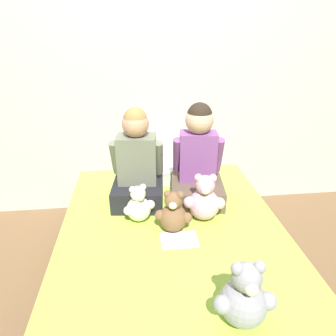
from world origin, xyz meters
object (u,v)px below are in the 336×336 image
object	(u,v)px
teddy_bear_between_children	(174,214)
sign_card	(179,240)
bed	(175,270)
teddy_bear_held_by_left_child	(139,206)
teddy_bear_at_foot_of_bed	(244,298)
pillow_at_headboard	(162,171)
teddy_bear_held_by_right_child	(204,200)
child_on_right	(198,162)
child_on_left	(137,166)

from	to	relation	value
teddy_bear_between_children	sign_card	size ratio (longest dim) A/B	1.25
bed	teddy_bear_held_by_left_child	world-z (taller)	teddy_bear_held_by_left_child
teddy_bear_held_by_left_child	teddy_bear_at_foot_of_bed	size ratio (longest dim) A/B	0.79
teddy_bear_between_children	pillow_at_headboard	xyz separation A→B (m)	(-0.00, 0.69, -0.05)
teddy_bear_between_children	sign_card	world-z (taller)	teddy_bear_between_children
bed	teddy_bear_held_by_right_child	world-z (taller)	teddy_bear_held_by_right_child
pillow_at_headboard	teddy_bear_between_children	bearing A→B (deg)	-89.71
bed	child_on_right	xyz separation A→B (m)	(0.21, 0.47, 0.48)
teddy_bear_between_children	teddy_bear_at_foot_of_bed	bearing A→B (deg)	-57.64
child_on_right	teddy_bear_at_foot_of_bed	world-z (taller)	child_on_right
child_on_right	sign_card	xyz separation A→B (m)	(-0.19, -0.45, -0.27)
teddy_bear_held_by_right_child	child_on_right	bearing A→B (deg)	98.37
teddy_bear_held_by_right_child	sign_card	bearing A→B (deg)	-123.02
bed	child_on_right	distance (m)	0.70
teddy_bear_held_by_right_child	pillow_at_headboard	size ratio (longest dim) A/B	0.68
teddy_bear_at_foot_of_bed	pillow_at_headboard	world-z (taller)	teddy_bear_at_foot_of_bed
teddy_bear_held_by_right_child	bed	bearing A→B (deg)	-124.08
child_on_right	teddy_bear_at_foot_of_bed	size ratio (longest dim) A/B	2.19
teddy_bear_held_by_right_child	teddy_bear_at_foot_of_bed	xyz separation A→B (m)	(-0.00, -0.73, -0.00)
pillow_at_headboard	sign_card	bearing A→B (deg)	-88.38
child_on_left	pillow_at_headboard	world-z (taller)	child_on_left
child_on_left	teddy_bear_between_children	xyz separation A→B (m)	(0.20, -0.35, -0.16)
teddy_bear_at_foot_of_bed	sign_card	size ratio (longest dim) A/B	1.46
child_on_left	teddy_bear_between_children	distance (m)	0.43
teddy_bear_held_by_right_child	teddy_bear_between_children	xyz separation A→B (m)	(-0.20, -0.10, -0.02)
teddy_bear_held_by_left_child	teddy_bear_between_children	world-z (taller)	teddy_bear_between_children
teddy_bear_at_foot_of_bed	pillow_at_headboard	size ratio (longest dim) A/B	0.68
child_on_left	sign_card	distance (m)	0.57
child_on_left	sign_card	world-z (taller)	child_on_left
bed	child_on_right	size ratio (longest dim) A/B	2.97
bed	teddy_bear_held_by_right_child	bearing A→B (deg)	46.59
teddy_bear_between_children	pillow_at_headboard	size ratio (longest dim) A/B	0.58
child_on_left	child_on_right	size ratio (longest dim) A/B	0.97
pillow_at_headboard	sign_card	xyz separation A→B (m)	(0.02, -0.79, -0.05)
child_on_right	teddy_bear_held_by_right_child	world-z (taller)	child_on_right
child_on_left	teddy_bear_held_by_left_child	size ratio (longest dim) A/B	2.69
teddy_bear_held_by_left_child	teddy_bear_held_by_right_child	size ratio (longest dim) A/B	0.79
child_on_left	child_on_right	distance (m)	0.41
teddy_bear_held_by_right_child	sign_card	size ratio (longest dim) A/B	1.46
teddy_bear_held_by_right_child	teddy_bear_at_foot_of_bed	distance (m)	0.73
teddy_bear_held_by_left_child	teddy_bear_between_children	distance (m)	0.24
sign_card	child_on_right	bearing A→B (deg)	67.42
child_on_left	teddy_bear_held_by_right_child	world-z (taller)	child_on_left
child_on_right	pillow_at_headboard	bearing A→B (deg)	128.47
bed	child_on_left	world-z (taller)	child_on_left
teddy_bear_held_by_right_child	teddy_bear_at_foot_of_bed	world-z (taller)	teddy_bear_held_by_right_child
child_on_left	pillow_at_headboard	bearing A→B (deg)	66.72
teddy_bear_held_by_right_child	teddy_bear_at_foot_of_bed	size ratio (longest dim) A/B	1.00
child_on_right	teddy_bear_at_foot_of_bed	bearing A→B (deg)	-83.45
child_on_right	pillow_at_headboard	size ratio (longest dim) A/B	1.48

